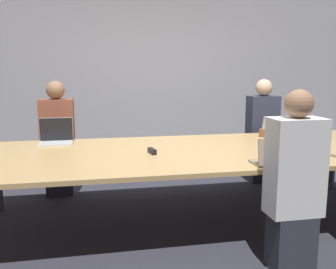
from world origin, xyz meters
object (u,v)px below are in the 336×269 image
person_far_right (262,132)px  laptop_near_midright (273,157)px  laptop_far_right (277,130)px  person_far_left (58,140)px  cup_far_right (262,133)px  person_near_midright (294,185)px  laptop_far_left (56,136)px  stapler (152,151)px

person_far_right → laptop_near_midright: person_far_right is taller
laptop_far_right → person_far_right: 0.48m
person_far_right → person_far_left: (-2.68, -0.03, -0.01)m
person_far_right → cup_far_right: (-0.26, -0.55, 0.09)m
person_near_midright → laptop_far_left: (-1.87, 1.73, 0.14)m
laptop_far_right → person_far_left: (-2.66, 0.44, -0.12)m
person_near_midright → person_far_left: 2.90m
laptop_far_right → person_near_midright: person_near_midright is taller
laptop_far_left → laptop_near_midright: bearing=-35.5°
cup_far_right → person_near_midright: size_ratio=0.07×
person_near_midright → person_far_left: (-1.90, 2.18, 0.01)m
cup_far_right → stapler: size_ratio=0.62×
laptop_far_right → laptop_near_midright: laptop_near_midright is taller
cup_far_right → stapler: (-1.44, -0.64, -0.02)m
person_far_right → laptop_far_left: bearing=-169.6°
cup_far_right → laptop_far_left: 2.39m
laptop_near_midright → stapler: 1.13m
person_near_midright → laptop_far_left: size_ratio=3.90×
cup_far_right → person_far_left: person_far_left is taller
cup_far_right → laptop_far_right: bearing=20.3°
laptop_near_midright → laptop_far_right: bearing=-118.4°
laptop_far_left → stapler: (0.95, -0.71, -0.05)m
laptop_far_right → person_far_left: size_ratio=0.25×
person_near_midright → stapler: 1.37m
cup_far_right → laptop_far_left: size_ratio=0.27×
cup_far_right → stapler: 1.58m
person_near_midright → laptop_far_right: bearing=-113.4°
laptop_near_midright → person_near_midright: size_ratio=0.23×
laptop_far_left → person_far_left: bearing=93.3°
laptop_near_midright → stapler: laptop_near_midright is taller
person_far_left → person_far_right: bearing=0.6°
laptop_far_right → laptop_near_midright: size_ratio=1.07×
cup_far_right → person_far_left: (-2.42, 0.52, -0.10)m
person_far_right → person_near_midright: size_ratio=1.01×
person_far_right → laptop_far_left: size_ratio=3.95×
laptop_far_right → person_far_left: person_far_left is taller
stapler → person_far_right: bearing=24.9°
person_far_right → stapler: bearing=-144.8°
laptop_far_right → stapler: bearing=-156.4°
laptop_near_midright → laptop_far_left: (-1.89, 1.35, 0.01)m
laptop_far_right → cup_far_right: bearing=-159.7°
laptop_far_right → person_near_midright: 1.91m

